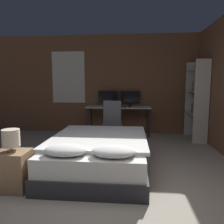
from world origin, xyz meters
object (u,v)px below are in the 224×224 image
at_px(computer_mouse, 130,107).
at_px(office_chair, 113,126).
at_px(bookshelf, 198,97).
at_px(monitor_left, 108,97).
at_px(monitor_right, 130,97).
at_px(keyboard, 118,107).
at_px(bedside_lamp, 11,138).
at_px(desk, 119,110).
at_px(nightstand, 13,170).
at_px(bed, 99,153).

height_order(computer_mouse, office_chair, office_chair).
bearing_deg(office_chair, bookshelf, 10.49).
relative_size(monitor_left, monitor_right, 1.00).
xyz_separation_m(monitor_right, keyboard, (-0.30, -0.36, -0.23)).
distance_m(bedside_lamp, monitor_right, 3.68).
height_order(monitor_right, keyboard, monitor_right).
distance_m(desk, office_chair, 0.80).
relative_size(desk, monitor_right, 3.15).
xyz_separation_m(desk, monitor_right, (0.30, 0.18, 0.33)).
bearing_deg(keyboard, monitor_left, 129.99).
relative_size(nightstand, monitor_left, 0.95).
xyz_separation_m(desk, bookshelf, (1.91, -0.37, 0.38)).
relative_size(nightstand, keyboard, 1.25).
xyz_separation_m(bed, bedside_lamp, (-1.00, -0.76, 0.42)).
height_order(bedside_lamp, bookshelf, bookshelf).
bearing_deg(bookshelf, bedside_lamp, -137.76).
distance_m(desk, computer_mouse, 0.36).
bearing_deg(computer_mouse, office_chair, -124.40).
relative_size(bed, bedside_lamp, 6.99).
xyz_separation_m(bed, monitor_right, (0.47, 2.59, 0.74)).
relative_size(keyboard, bookshelf, 0.21).
height_order(monitor_left, office_chair, monitor_left).
bearing_deg(computer_mouse, monitor_left, 148.85).
distance_m(desk, monitor_right, 0.48).
distance_m(bedside_lamp, keyboard, 3.22).
xyz_separation_m(bed, bookshelf, (2.08, 2.05, 0.79)).
relative_size(nightstand, monitor_right, 0.95).
bearing_deg(monitor_right, bedside_lamp, -113.75).
xyz_separation_m(bedside_lamp, bookshelf, (3.09, 2.80, 0.37)).
bearing_deg(bed, monitor_right, 79.72).
bearing_deg(bed, computer_mouse, 78.32).
height_order(bedside_lamp, monitor_right, monitor_right).
distance_m(monitor_left, bookshelf, 2.28).
relative_size(bedside_lamp, computer_mouse, 4.09).
relative_size(nightstand, computer_mouse, 7.27).
xyz_separation_m(bedside_lamp, office_chair, (1.08, 2.43, -0.29)).
distance_m(bed, bedside_lamp, 1.32).
height_order(bed, desk, desk).
relative_size(computer_mouse, bookshelf, 0.04).
distance_m(bed, nightstand, 1.26).
height_order(monitor_left, keyboard, monitor_left).
xyz_separation_m(nightstand, monitor_right, (1.47, 3.35, 0.75)).
height_order(bed, nightstand, bed).
bearing_deg(desk, bedside_lamp, -110.31).
xyz_separation_m(bed, computer_mouse, (0.46, 2.24, 0.52)).
bearing_deg(bed, bedside_lamp, -142.98).
bearing_deg(monitor_left, computer_mouse, -31.15).
bearing_deg(computer_mouse, bookshelf, -6.67).
xyz_separation_m(bedside_lamp, computer_mouse, (1.47, 2.99, 0.11)).
xyz_separation_m(nightstand, monitor_left, (0.87, 3.35, 0.75)).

